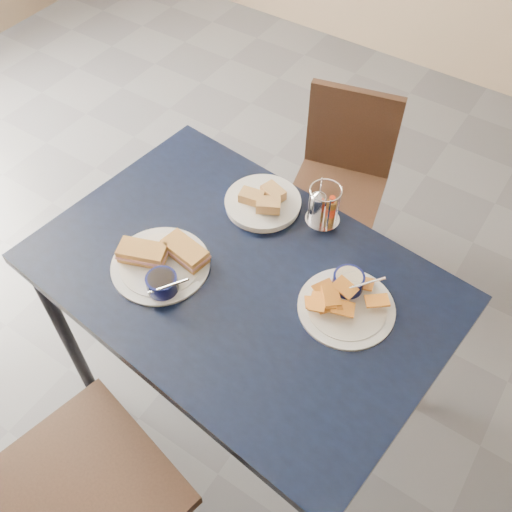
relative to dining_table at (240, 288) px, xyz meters
The scene contains 7 objects.
ground 0.69m from the dining_table, ahead, with size 6.00×6.00×0.00m, color #4D4E52.
dining_table is the anchor object (origin of this frame).
chair_far 0.91m from the dining_table, 94.75° to the left, with size 0.45×0.44×0.79m.
sandwich_plate 0.25m from the dining_table, 153.70° to the right, with size 0.31×0.29×0.12m.
plantain_plate 0.33m from the dining_table, 16.51° to the left, with size 0.27×0.27×0.12m.
bread_basket 0.30m from the dining_table, 109.69° to the left, with size 0.24×0.24×0.07m.
condiment_caddy 0.36m from the dining_table, 75.23° to the left, with size 0.11×0.11×0.14m.
Camera 1 is at (0.49, -0.79, 2.09)m, focal length 40.00 mm.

